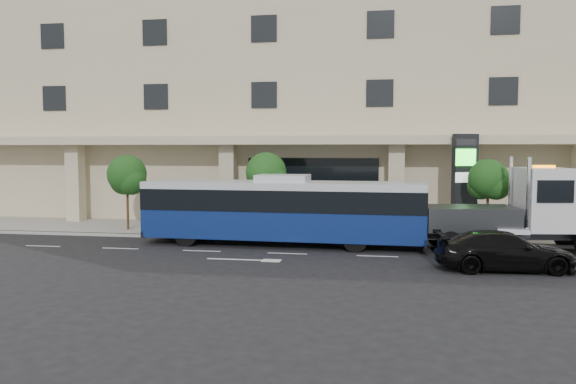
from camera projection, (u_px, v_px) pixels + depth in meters
name	position (u px, v px, depth m)	size (l,w,h in m)	color
ground	(292.00, 248.00, 26.66)	(120.00, 120.00, 0.00)	black
sidewalk	(306.00, 231.00, 31.57)	(120.00, 6.00, 0.15)	gray
curb	(298.00, 240.00, 28.62)	(120.00, 0.30, 0.15)	gray
convention_center	(325.00, 77.00, 41.08)	(60.00, 17.60, 20.00)	#BCAF8D
tree_left	(127.00, 177.00, 31.56)	(2.27, 2.20, 4.22)	#422B19
tree_mid	(267.00, 176.00, 30.26)	(2.28, 2.20, 4.38)	#422B19
tree_right	(489.00, 182.00, 28.43)	(2.10, 2.00, 4.04)	#422B19
city_bus	(283.00, 209.00, 27.28)	(13.69, 3.32, 3.45)	black
tow_truck	(524.00, 213.00, 25.61)	(9.58, 3.40, 4.33)	#2D3033
black_sedan	(505.00, 251.00, 21.66)	(2.12, 5.22, 1.52)	black
signage_pylon	(465.00, 183.00, 30.12)	(1.41, 0.97, 5.35)	black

